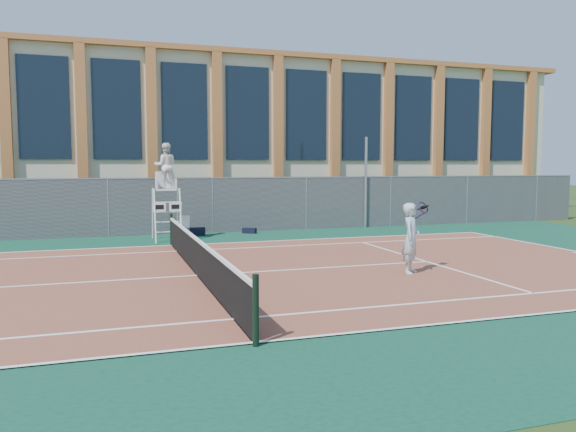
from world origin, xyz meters
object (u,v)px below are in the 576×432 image
object	(u,v)px
plastic_chair	(184,224)
steel_pole	(366,183)
umpire_chair	(166,169)
tennis_player	(411,238)

from	to	relation	value
plastic_chair	steel_pole	bearing A→B (deg)	6.55
steel_pole	umpire_chair	bearing A→B (deg)	-169.28
umpire_chair	tennis_player	bearing A→B (deg)	-58.62
umpire_chair	plastic_chair	world-z (taller)	umpire_chair
steel_pole	umpire_chair	xyz separation A→B (m)	(-8.73, -1.65, 0.62)
umpire_chair	plastic_chair	distance (m)	2.36
umpire_chair	steel_pole	bearing A→B (deg)	10.72
steel_pole	umpire_chair	size ratio (longest dim) A/B	1.11
umpire_chair	tennis_player	xyz separation A→B (m)	(5.11, -8.38, -1.69)
umpire_chair	tennis_player	size ratio (longest dim) A/B	2.02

